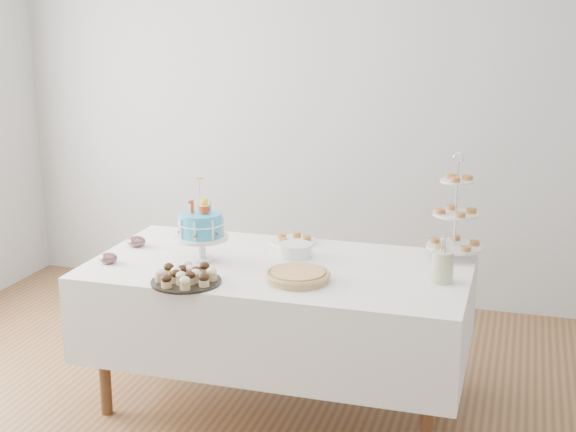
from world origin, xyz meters
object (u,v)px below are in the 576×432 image
(birthday_cake, at_px, (201,239))
(pie, at_px, (298,276))
(tiered_stand, at_px, (456,215))
(pastry_plate, at_px, (293,240))
(utensil_pitcher, at_px, (443,266))
(jam_bowl_a, at_px, (109,258))
(table, at_px, (279,306))
(cupcake_tray, at_px, (186,275))
(plate_stack, at_px, (296,250))
(jam_bowl_b, at_px, (137,242))

(birthday_cake, height_order, pie, birthday_cake)
(pie, relative_size, tiered_stand, 0.56)
(pastry_plate, distance_m, utensil_pitcher, 0.97)
(birthday_cake, bearing_deg, jam_bowl_a, -165.02)
(jam_bowl_a, bearing_deg, birthday_cake, 22.42)
(birthday_cake, bearing_deg, pastry_plate, 43.74)
(table, distance_m, jam_bowl_a, 0.91)
(cupcake_tray, xyz_separation_m, plate_stack, (0.38, 0.55, -0.00))
(tiered_stand, relative_size, jam_bowl_a, 5.97)
(utensil_pitcher, bearing_deg, cupcake_tray, -139.07)
(utensil_pitcher, bearing_deg, jam_bowl_b, -160.18)
(pastry_plate, relative_size, jam_bowl_b, 2.56)
(cupcake_tray, height_order, tiered_stand, tiered_stand)
(table, height_order, utensil_pitcher, utensil_pitcher)
(cupcake_tray, xyz_separation_m, jam_bowl_b, (-0.50, 0.47, -0.01))
(tiered_stand, xyz_separation_m, utensil_pitcher, (-0.02, -0.41, -0.15))
(tiered_stand, relative_size, plate_stack, 3.16)
(tiered_stand, height_order, jam_bowl_a, tiered_stand)
(jam_bowl_a, bearing_deg, pie, 0.66)
(birthday_cake, distance_m, jam_bowl_b, 0.47)
(cupcake_tray, relative_size, pie, 1.07)
(cupcake_tray, bearing_deg, plate_stack, 55.35)
(cupcake_tray, distance_m, tiered_stand, 1.42)
(table, relative_size, pastry_plate, 7.49)
(table, relative_size, plate_stack, 10.86)
(birthday_cake, bearing_deg, cupcake_tray, -87.12)
(table, distance_m, pastry_plate, 0.47)
(plate_stack, height_order, jam_bowl_b, plate_stack)
(jam_bowl_b, bearing_deg, birthday_cake, -16.35)
(birthday_cake, xyz_separation_m, plate_stack, (0.44, 0.21, -0.08))
(utensil_pitcher, bearing_deg, pie, -140.63)
(tiered_stand, bearing_deg, utensil_pitcher, -92.20)
(cupcake_tray, xyz_separation_m, utensil_pitcher, (1.16, 0.36, 0.04))
(table, xyz_separation_m, jam_bowl_a, (-0.84, -0.23, 0.25))
(table, distance_m, jam_bowl_b, 0.88)
(cupcake_tray, bearing_deg, utensil_pitcher, 17.23)
(table, bearing_deg, jam_bowl_b, 174.56)
(pastry_plate, bearing_deg, cupcake_tray, -110.59)
(tiered_stand, distance_m, pastry_plate, 0.91)
(cupcake_tray, height_order, jam_bowl_a, cupcake_tray)
(birthday_cake, relative_size, tiered_stand, 0.77)
(pastry_plate, bearing_deg, birthday_cake, -128.81)
(jam_bowl_a, xyz_separation_m, jam_bowl_b, (0.00, 0.31, 0.00))
(pie, xyz_separation_m, utensil_pitcher, (0.66, 0.19, 0.05))
(pie, bearing_deg, jam_bowl_a, -179.34)
(plate_stack, height_order, utensil_pitcher, utensil_pitcher)
(table, xyz_separation_m, tiered_stand, (0.84, 0.37, 0.46))
(utensil_pitcher, bearing_deg, jam_bowl_a, -149.55)
(cupcake_tray, distance_m, jam_bowl_b, 0.69)
(plate_stack, distance_m, jam_bowl_a, 0.96)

